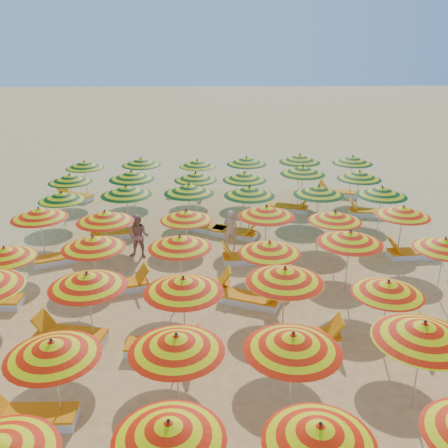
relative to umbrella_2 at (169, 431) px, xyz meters
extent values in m
plane|color=#F6C76D|center=(1.05, 8.06, -1.62)|extent=(120.00, 120.00, 0.00)
cone|color=orange|center=(0.00, 0.00, 0.00)|extent=(2.10, 2.10, 0.33)
sphere|color=black|center=(0.00, 0.00, 0.19)|extent=(0.06, 0.06, 0.06)
cone|color=orange|center=(2.22, -0.11, -0.01)|extent=(1.73, 1.73, 0.33)
sphere|color=black|center=(2.22, -0.11, 0.18)|extent=(0.06, 0.06, 0.06)
cylinder|color=silver|center=(-2.30, 2.04, -0.73)|extent=(0.03, 0.03, 1.79)
cone|color=orange|center=(-2.30, 2.04, 0.05)|extent=(1.94, 1.94, 0.34)
sphere|color=black|center=(-2.30, 2.04, 0.24)|extent=(0.06, 0.06, 0.06)
cylinder|color=silver|center=(-0.01, 2.11, -0.71)|extent=(0.03, 0.03, 1.83)
cone|color=orange|center=(-0.01, 2.11, 0.08)|extent=(2.00, 2.00, 0.35)
sphere|color=black|center=(-0.01, 2.11, 0.28)|extent=(0.06, 0.06, 0.06)
cylinder|color=silver|center=(2.15, 2.02, -0.69)|extent=(0.04, 0.04, 1.87)
cone|color=orange|center=(2.15, 2.02, 0.12)|extent=(2.18, 2.18, 0.36)
sphere|color=black|center=(2.15, 2.02, 0.33)|extent=(0.06, 0.06, 0.06)
cylinder|color=silver|center=(4.67, 2.21, -0.65)|extent=(0.04, 0.04, 1.94)
cone|color=orange|center=(4.67, 2.21, 0.19)|extent=(2.52, 2.52, 0.37)
sphere|color=black|center=(4.67, 2.21, 0.41)|extent=(0.06, 0.06, 0.06)
cylinder|color=silver|center=(-2.25, 4.69, -0.70)|extent=(0.04, 0.04, 1.84)
cone|color=orange|center=(-2.25, 4.69, 0.10)|extent=(2.35, 2.35, 0.35)
sphere|color=black|center=(-2.25, 4.69, 0.30)|extent=(0.06, 0.06, 0.06)
cylinder|color=silver|center=(0.00, 4.36, -0.69)|extent=(0.04, 0.04, 1.85)
cone|color=orange|center=(0.00, 4.36, 0.11)|extent=(2.41, 2.41, 0.35)
sphere|color=black|center=(0.00, 4.36, 0.32)|extent=(0.06, 0.06, 0.06)
cylinder|color=silver|center=(2.38, 4.73, -0.67)|extent=(0.04, 0.04, 1.89)
cone|color=orange|center=(2.38, 4.73, 0.14)|extent=(2.15, 2.15, 0.36)
sphere|color=black|center=(2.38, 4.73, 0.35)|extent=(0.06, 0.06, 0.06)
cylinder|color=silver|center=(4.75, 4.39, -0.77)|extent=(0.03, 0.03, 1.69)
cone|color=orange|center=(4.75, 4.39, -0.04)|extent=(2.19, 2.19, 0.32)
sphere|color=black|center=(4.75, 4.39, 0.14)|extent=(0.06, 0.06, 0.06)
cylinder|color=silver|center=(-4.93, 6.65, -0.78)|extent=(0.03, 0.03, 1.67)
cone|color=orange|center=(-4.93, 6.65, -0.06)|extent=(1.85, 1.85, 0.32)
sphere|color=black|center=(-4.93, 6.65, 0.13)|extent=(0.06, 0.06, 0.06)
cylinder|color=silver|center=(-2.63, 7.06, -0.72)|extent=(0.03, 0.03, 1.79)
cone|color=orange|center=(-2.63, 7.06, 0.05)|extent=(2.18, 2.18, 0.34)
sphere|color=black|center=(-2.63, 7.06, 0.25)|extent=(0.06, 0.06, 0.06)
cylinder|color=silver|center=(-0.22, 7.00, -0.72)|extent=(0.03, 0.03, 1.80)
cone|color=orange|center=(-0.22, 7.00, 0.06)|extent=(1.95, 1.95, 0.34)
sphere|color=black|center=(-0.22, 7.00, 0.26)|extent=(0.06, 0.06, 0.06)
cylinder|color=silver|center=(2.25, 6.69, -0.75)|extent=(0.03, 0.03, 1.73)
cone|color=orange|center=(2.25, 6.69, 0.00)|extent=(1.76, 1.76, 0.33)
sphere|color=black|center=(2.25, 6.69, 0.18)|extent=(0.06, 0.06, 0.06)
cylinder|color=silver|center=(4.55, 7.04, -0.68)|extent=(0.04, 0.04, 1.87)
cone|color=orange|center=(4.55, 7.04, 0.13)|extent=(2.09, 2.09, 0.36)
sphere|color=black|center=(4.55, 7.04, 0.33)|extent=(0.06, 0.06, 0.06)
cylinder|color=silver|center=(7.15, 6.79, -0.75)|extent=(0.03, 0.03, 1.73)
cone|color=orange|center=(7.15, 6.79, 0.00)|extent=(2.17, 2.17, 0.33)
sphere|color=black|center=(7.15, 6.79, 0.19)|extent=(0.06, 0.06, 0.06)
cylinder|color=silver|center=(-4.88, 9.45, -0.71)|extent=(0.03, 0.03, 1.81)
cone|color=orange|center=(-4.88, 9.45, 0.07)|extent=(2.15, 2.15, 0.35)
sphere|color=black|center=(-4.88, 9.45, 0.27)|extent=(0.06, 0.06, 0.06)
cylinder|color=silver|center=(-2.70, 9.06, -0.71)|extent=(0.03, 0.03, 1.82)
cone|color=orange|center=(-2.70, 9.06, 0.08)|extent=(2.11, 2.11, 0.35)
sphere|color=black|center=(-2.70, 9.06, 0.28)|extent=(0.06, 0.06, 0.06)
cylinder|color=silver|center=(-0.16, 9.41, -0.77)|extent=(0.03, 0.03, 1.71)
cone|color=orange|center=(-0.16, 9.41, -0.03)|extent=(2.26, 2.26, 0.33)
sphere|color=black|center=(-0.16, 9.41, 0.16)|extent=(0.06, 0.06, 0.06)
cylinder|color=silver|center=(2.43, 9.31, -0.68)|extent=(0.04, 0.04, 1.87)
cone|color=orange|center=(2.43, 9.31, 0.13)|extent=(2.04, 2.04, 0.36)
sphere|color=black|center=(2.43, 9.31, 0.33)|extent=(0.06, 0.06, 0.06)
cylinder|color=silver|center=(4.63, 9.13, -0.76)|extent=(0.03, 0.03, 1.72)
cone|color=orange|center=(4.63, 9.13, -0.01)|extent=(2.12, 2.12, 0.33)
sphere|color=black|center=(4.63, 9.13, 0.18)|extent=(0.06, 0.06, 0.06)
cylinder|color=silver|center=(6.93, 9.41, -0.73)|extent=(0.03, 0.03, 1.78)
cone|color=orange|center=(6.93, 9.41, 0.04)|extent=(2.03, 2.03, 0.34)
sphere|color=black|center=(6.93, 9.41, 0.24)|extent=(0.06, 0.06, 0.06)
cylinder|color=silver|center=(-4.76, 11.58, -0.77)|extent=(0.03, 0.03, 1.69)
cone|color=#677105|center=(-4.76, 11.58, -0.04)|extent=(2.24, 2.24, 0.32)
sphere|color=black|center=(-4.76, 11.58, 0.14)|extent=(0.06, 0.06, 0.06)
cylinder|color=silver|center=(-2.40, 11.52, -0.66)|extent=(0.04, 0.04, 1.92)
cone|color=#677105|center=(-2.40, 11.52, 0.18)|extent=(2.29, 2.29, 0.37)
sphere|color=black|center=(-2.40, 11.52, 0.39)|extent=(0.06, 0.06, 0.06)
cylinder|color=silver|center=(-0.15, 11.79, -0.68)|extent=(0.04, 0.04, 1.89)
cone|color=#677105|center=(-0.15, 11.79, 0.14)|extent=(2.49, 2.49, 0.36)
sphere|color=black|center=(-0.15, 11.79, 0.35)|extent=(0.06, 0.06, 0.06)
cylinder|color=silver|center=(2.05, 11.42, -0.67)|extent=(0.04, 0.04, 1.90)
cone|color=#677105|center=(2.05, 11.42, 0.15)|extent=(2.46, 2.46, 0.36)
sphere|color=black|center=(2.05, 11.42, 0.36)|extent=(0.06, 0.06, 0.06)
cylinder|color=silver|center=(4.59, 11.53, -0.68)|extent=(0.04, 0.04, 1.87)
cone|color=#677105|center=(4.59, 11.53, 0.13)|extent=(2.18, 2.18, 0.36)
sphere|color=black|center=(4.59, 11.53, 0.34)|extent=(0.06, 0.06, 0.06)
cylinder|color=silver|center=(6.87, 11.39, -0.69)|extent=(0.04, 0.04, 1.85)
cone|color=#677105|center=(6.87, 11.39, 0.11)|extent=(2.29, 2.29, 0.35)
sphere|color=black|center=(6.87, 11.39, 0.31)|extent=(0.06, 0.06, 0.06)
cylinder|color=silver|center=(-5.03, 13.78, -0.74)|extent=(0.03, 0.03, 1.75)
cone|color=#677105|center=(-5.03, 13.78, 0.02)|extent=(1.90, 1.90, 0.33)
sphere|color=black|center=(-5.03, 13.78, 0.21)|extent=(0.06, 0.06, 0.06)
cylinder|color=silver|center=(-2.54, 13.78, -0.68)|extent=(0.04, 0.04, 1.87)
cone|color=#677105|center=(-2.54, 13.78, 0.13)|extent=(2.42, 2.42, 0.36)
sphere|color=black|center=(-2.54, 13.78, 0.33)|extent=(0.06, 0.06, 0.06)
cylinder|color=silver|center=(0.03, 13.91, -0.74)|extent=(0.03, 0.03, 1.77)
cone|color=#677105|center=(0.03, 13.91, 0.03)|extent=(2.08, 2.08, 0.34)
sphere|color=black|center=(0.03, 13.91, 0.22)|extent=(0.06, 0.06, 0.06)
cylinder|color=silver|center=(2.02, 13.78, -0.72)|extent=(0.03, 0.03, 1.79)
cone|color=#677105|center=(2.02, 13.78, 0.06)|extent=(2.29, 2.29, 0.34)
sphere|color=black|center=(2.02, 13.78, 0.25)|extent=(0.06, 0.06, 0.06)
cylinder|color=silver|center=(4.45, 14.12, -0.65)|extent=(0.04, 0.04, 1.95)
cone|color=#677105|center=(4.45, 14.12, 0.20)|extent=(2.37, 2.37, 0.37)
sphere|color=black|center=(4.45, 14.12, 0.41)|extent=(0.06, 0.06, 0.06)
cylinder|color=silver|center=(6.71, 13.75, -0.71)|extent=(0.03, 0.03, 1.82)
cone|color=#677105|center=(6.71, 13.75, 0.08)|extent=(2.37, 2.37, 0.35)
sphere|color=black|center=(6.71, 13.75, 0.28)|extent=(0.06, 0.06, 0.06)
cylinder|color=silver|center=(-5.01, 16.21, -0.76)|extent=(0.03, 0.03, 1.71)
cone|color=#677105|center=(-5.01, 16.21, -0.02)|extent=(1.93, 1.93, 0.33)
sphere|color=black|center=(-5.01, 16.21, 0.17)|extent=(0.06, 0.06, 0.06)
cylinder|color=silver|center=(-2.50, 16.42, -0.73)|extent=(0.03, 0.03, 1.78)
cone|color=#677105|center=(-2.50, 16.42, 0.04)|extent=(1.79, 1.79, 0.34)
sphere|color=black|center=(-2.50, 16.42, 0.23)|extent=(0.06, 0.06, 0.06)
cylinder|color=silver|center=(0.05, 16.43, -0.78)|extent=(0.03, 0.03, 1.68)
cone|color=#677105|center=(0.05, 16.43, -0.05)|extent=(2.16, 2.16, 0.32)
sphere|color=black|center=(0.05, 16.43, 0.13)|extent=(0.06, 0.06, 0.06)
cylinder|color=silver|center=(2.28, 16.31, -0.71)|extent=(0.03, 0.03, 1.83)
cone|color=#677105|center=(2.28, 16.31, 0.09)|extent=(2.34, 2.34, 0.35)
sphere|color=black|center=(2.28, 16.31, 0.29)|extent=(0.06, 0.06, 0.06)
cylinder|color=silver|center=(4.67, 16.14, -0.64)|extent=(0.04, 0.04, 1.96)
cone|color=#677105|center=(4.67, 16.14, 0.21)|extent=(2.19, 2.19, 0.37)
sphere|color=black|center=(4.67, 16.14, 0.42)|extent=(0.07, 0.07, 0.07)
cylinder|color=silver|center=(7.12, 16.29, -0.70)|extent=(0.04, 0.04, 1.84)
cone|color=#677105|center=(7.12, 16.29, 0.10)|extent=(1.89, 1.89, 0.35)
sphere|color=black|center=(7.12, 16.29, 0.30)|extent=(0.06, 0.06, 0.06)
cube|color=white|center=(-2.85, 1.99, -1.52)|extent=(1.70, 0.58, 0.20)
cube|color=orange|center=(-2.85, 1.99, -1.39)|extent=(1.70, 0.58, 0.06)
cube|color=white|center=(-2.80, 4.77, -1.52)|extent=(1.78, 0.89, 0.20)
cube|color=orange|center=(-2.80, 4.77, -1.39)|extent=(1.78, 0.89, 0.06)
cube|color=orange|center=(-3.49, 4.91, -1.17)|extent=(0.47, 0.64, 0.48)
cube|color=white|center=(-0.55, 4.19, -1.52)|extent=(1.75, 0.75, 0.20)
cube|color=orange|center=(-0.55, 4.19, -1.39)|extent=(1.75, 0.75, 0.06)
cube|color=orange|center=(0.15, 4.12, -1.17)|extent=(0.42, 0.61, 0.48)
cube|color=white|center=(2.93, 4.57, -1.52)|extent=(1.73, 0.66, 0.20)
cube|color=orange|center=(2.93, 4.57, -1.39)|extent=(1.73, 0.66, 0.06)
cube|color=orange|center=(3.63, 4.54, -1.17)|extent=(0.39, 0.60, 0.48)
cube|color=orange|center=(5.89, 4.51, -1.17)|extent=(0.44, 0.62, 0.48)
cube|color=white|center=(-2.08, 7.29, -1.52)|extent=(1.80, 1.08, 0.20)
cube|color=orange|center=(-2.08, 7.29, -1.39)|extent=(1.80, 1.08, 0.06)
cube|color=orange|center=(-1.41, 7.51, -1.17)|extent=(0.53, 0.66, 0.48)
cube|color=white|center=(0.33, 7.24, -1.52)|extent=(1.71, 0.60, 0.20)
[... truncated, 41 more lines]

